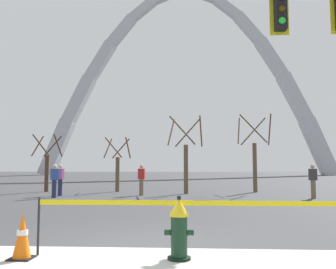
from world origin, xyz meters
TOP-DOWN VIEW (x-y plane):
  - ground_plane at (0.00, 0.00)m, footprint 240.00×240.00m
  - fire_hydrant at (0.75, -0.98)m, footprint 0.46×0.48m
  - caution_tape_barrier at (0.96, -0.85)m, footprint 5.08×0.06m
  - traffic_cone_by_hydrant at (-1.71, -1.09)m, footprint 0.36×0.36m
  - monument_arch at (-0.00, 64.22)m, footprint 56.98×2.64m
  - tree_far_left at (-7.61, 14.83)m, footprint 1.58×1.59m
  - tree_left_mid at (-3.42, 15.20)m, footprint 1.51×1.52m
  - tree_center_left at (0.71, 13.61)m, footprint 1.95×1.96m
  - tree_center_right at (4.73, 15.15)m, footprint 2.07×2.08m
  - pedestrian_walking_left at (-5.54, 10.54)m, footprint 0.39×0.38m
  - pedestrian_standing_center at (-1.59, 12.34)m, footprint 0.35×0.23m
  - pedestrian_walking_right at (-5.72, 11.86)m, footprint 0.39×0.31m
  - pedestrian_near_trees at (6.68, 10.89)m, footprint 0.36×0.24m

SIDE VIEW (x-z plane):
  - ground_plane at x=0.00m, z-range 0.00..0.00m
  - traffic_cone_by_hydrant at x=-1.71m, z-range -0.01..0.72m
  - fire_hydrant at x=0.75m, z-range -0.03..0.96m
  - caution_tape_barrier at x=0.96m, z-range 0.17..1.12m
  - pedestrian_walking_left at x=-5.54m, z-range 0.02..1.61m
  - pedestrian_standing_center at x=-1.59m, z-range 0.02..1.61m
  - pedestrian_walking_right at x=-5.72m, z-range 0.02..1.61m
  - pedestrian_near_trees at x=6.68m, z-range 0.02..1.61m
  - tree_left_mid at x=-3.42m, z-range -0.18..3.05m
  - tree_far_left at x=-7.61m, z-range -0.19..3.21m
  - tree_center_left at x=0.71m, z-range -0.24..4.00m
  - tree_center_right at x=4.73m, z-range -0.25..4.26m
  - monument_arch at x=0.00m, z-range -1.99..35.61m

